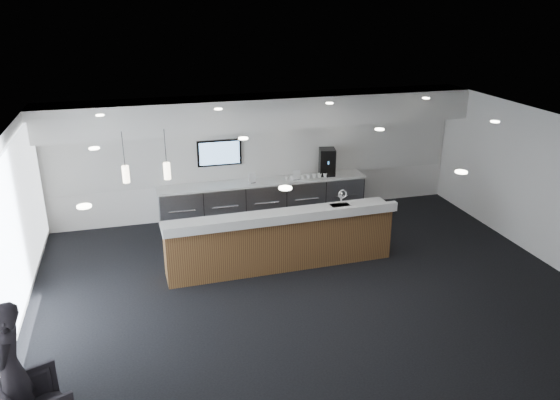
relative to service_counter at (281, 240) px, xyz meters
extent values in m
plane|color=black|center=(0.28, -1.06, -0.58)|extent=(10.00, 10.00, 0.00)
cube|color=black|center=(0.28, -1.06, 2.42)|extent=(10.00, 8.00, 0.02)
cube|color=silver|center=(0.28, 2.94, 0.92)|extent=(10.00, 0.02, 3.00)
cube|color=silver|center=(-4.72, -1.06, 0.92)|extent=(0.02, 8.00, 3.00)
cube|color=silver|center=(5.28, -1.06, 0.92)|extent=(0.02, 8.00, 3.00)
cube|color=silver|center=(0.28, 2.49, 2.07)|extent=(10.00, 0.90, 0.70)
cube|color=silver|center=(0.28, 2.91, 1.02)|extent=(9.80, 0.06, 1.40)
cube|color=silver|center=(-4.68, -1.06, 0.92)|extent=(0.04, 7.36, 2.55)
cube|color=gray|center=(0.28, 2.58, -0.13)|extent=(5.00, 0.60, 0.90)
cube|color=silver|center=(0.28, 2.58, 0.35)|extent=(5.06, 0.66, 0.05)
cylinder|color=white|center=(-1.72, 2.26, -0.08)|extent=(0.60, 0.02, 0.02)
cylinder|color=white|center=(-0.72, 2.26, -0.08)|extent=(0.60, 0.02, 0.02)
cylinder|color=white|center=(0.28, 2.26, -0.08)|extent=(0.60, 0.02, 0.02)
cylinder|color=white|center=(1.28, 2.26, -0.08)|extent=(0.60, 0.02, 0.02)
cylinder|color=white|center=(2.28, 2.26, -0.08)|extent=(0.60, 0.02, 0.02)
cube|color=black|center=(-0.72, 2.85, 1.07)|extent=(1.05, 0.07, 0.62)
cube|color=#3988E4|center=(-0.72, 2.81, 1.07)|extent=(0.95, 0.01, 0.54)
cylinder|color=#FFEDC6|center=(-2.12, -0.26, 1.67)|extent=(0.12, 0.12, 0.30)
cylinder|color=#FFEDC6|center=(-2.82, -0.26, 1.67)|extent=(0.12, 0.12, 0.30)
cube|color=#4B2C19|center=(0.00, 0.01, -0.05)|extent=(4.56, 0.76, 1.05)
cube|color=silver|center=(0.00, 0.01, 0.50)|extent=(4.65, 0.85, 0.06)
cube|color=silver|center=(0.01, -0.35, 0.59)|extent=(4.63, 0.25, 0.18)
cylinder|color=white|center=(1.31, 0.15, 0.67)|extent=(0.04, 0.04, 0.28)
torus|color=white|center=(1.31, 0.09, 0.81)|extent=(0.19, 0.04, 0.19)
cube|color=black|center=(1.91, 2.64, 0.70)|extent=(0.46, 0.50, 0.66)
cube|color=white|center=(1.91, 2.41, 0.38)|extent=(0.24, 0.12, 0.02)
cube|color=white|center=(-0.02, 2.49, 0.50)|extent=(0.18, 0.07, 0.25)
cube|color=white|center=(1.06, 2.44, 0.50)|extent=(0.19, 0.03, 0.25)
imported|color=black|center=(-4.32, -3.43, 0.33)|extent=(0.45, 0.67, 1.81)
imported|color=white|center=(1.80, 2.47, 0.42)|extent=(0.11, 0.11, 0.10)
imported|color=white|center=(1.66, 2.47, 0.42)|extent=(0.16, 0.16, 0.10)
imported|color=white|center=(1.52, 2.47, 0.42)|extent=(0.14, 0.14, 0.10)
imported|color=white|center=(1.38, 2.47, 0.42)|extent=(0.14, 0.14, 0.10)
imported|color=white|center=(1.24, 2.47, 0.42)|extent=(0.15, 0.15, 0.10)
imported|color=white|center=(1.10, 2.47, 0.42)|extent=(0.12, 0.12, 0.10)
imported|color=white|center=(0.96, 2.47, 0.42)|extent=(0.16, 0.16, 0.10)
imported|color=white|center=(0.82, 2.47, 0.42)|extent=(0.13, 0.13, 0.10)
camera|label=1|loc=(-2.62, -9.51, 4.57)|focal=35.00mm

